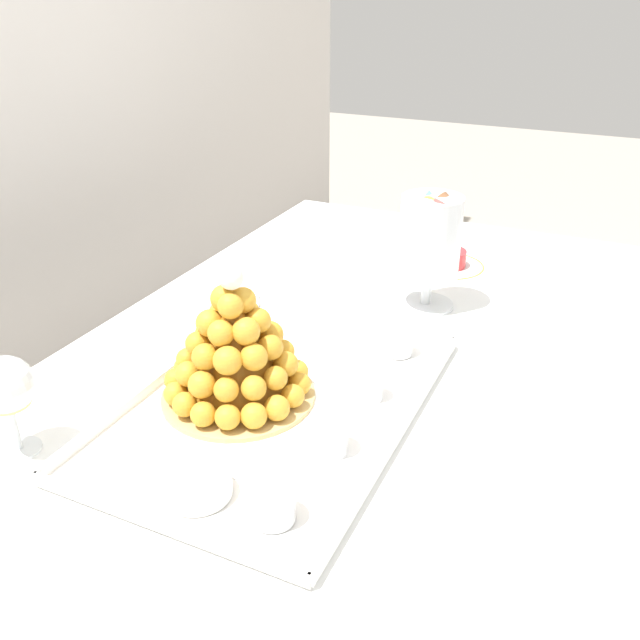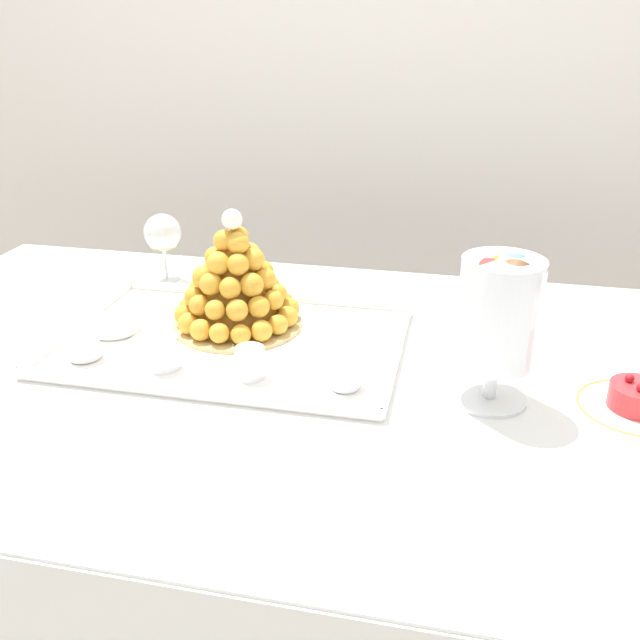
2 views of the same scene
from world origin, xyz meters
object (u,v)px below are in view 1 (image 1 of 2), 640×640
at_px(wine_glass, 6,388).
at_px(croquembouche, 235,351).
at_px(dessert_cup_left, 273,505).
at_px(macaron_goblet, 430,239).
at_px(dessert_cup_centre, 368,385).
at_px(dessert_cup_mid_right, 399,342).
at_px(dessert_cup_mid_left, 329,436).
at_px(creme_brulee_ramekin, 197,486).
at_px(serving_tray, 277,404).
at_px(fruit_tart_plate, 447,262).

bearing_deg(wine_glass, croquembouche, -42.05).
height_order(dessert_cup_left, macaron_goblet, macaron_goblet).
height_order(dessert_cup_centre, dessert_cup_mid_right, dessert_cup_centre).
bearing_deg(dessert_cup_mid_right, croquembouche, 142.30).
relative_size(dessert_cup_mid_left, creme_brulee_ramekin, 0.64).
xyz_separation_m(croquembouche, dessert_cup_mid_left, (-0.07, -0.19, -0.06)).
height_order(creme_brulee_ramekin, wine_glass, wine_glass).
bearing_deg(serving_tray, croquembouche, 99.31).
xyz_separation_m(dessert_cup_left, fruit_tart_plate, (0.91, 0.03, -0.02)).
bearing_deg(macaron_goblet, wine_glass, 151.45).
distance_m(dessert_cup_mid_left, creme_brulee_ramekin, 0.20).
distance_m(serving_tray, creme_brulee_ramekin, 0.23).
bearing_deg(macaron_goblet, fruit_tart_plate, 3.85).
xyz_separation_m(dessert_cup_centre, wine_glass, (-0.33, 0.41, 0.07)).
xyz_separation_m(creme_brulee_ramekin, fruit_tart_plate, (0.91, -0.08, -0.01)).
relative_size(dessert_cup_left, dessert_cup_centre, 1.05).
relative_size(dessert_cup_mid_left, fruit_tart_plate, 0.33).
distance_m(dessert_cup_left, macaron_goblet, 0.70).
bearing_deg(croquembouche, dessert_cup_centre, -65.75).
bearing_deg(serving_tray, dessert_cup_centre, -59.07).
relative_size(dessert_cup_left, dessert_cup_mid_left, 0.97).
bearing_deg(dessert_cup_centre, dessert_cup_mid_left, -179.79).
height_order(croquembouche, creme_brulee_ramekin, croquembouche).
bearing_deg(croquembouche, dessert_cup_mid_right, -37.70).
relative_size(serving_tray, croquembouche, 2.50).
bearing_deg(creme_brulee_ramekin, serving_tray, 1.59).
height_order(serving_tray, wine_glass, wine_glass).
relative_size(croquembouche, dessert_cup_mid_right, 4.86).
xyz_separation_m(dessert_cup_mid_right, macaron_goblet, (0.23, 0.02, 0.12)).
relative_size(dessert_cup_mid_right, creme_brulee_ramekin, 0.56).
relative_size(dessert_cup_centre, creme_brulee_ramekin, 0.59).
height_order(serving_tray, macaron_goblet, macaron_goblet).
height_order(croquembouche, dessert_cup_centre, croquembouche).
relative_size(dessert_cup_mid_right, wine_glass, 0.33).
distance_m(dessert_cup_mid_right, wine_glass, 0.64).
bearing_deg(macaron_goblet, dessert_cup_mid_right, -175.08).
xyz_separation_m(serving_tray, creme_brulee_ramekin, (-0.23, -0.01, 0.02)).
bearing_deg(wine_glass, dessert_cup_left, -86.35).
distance_m(dessert_cup_centre, wine_glass, 0.54).
relative_size(dessert_cup_left, dessert_cup_mid_right, 1.10).
bearing_deg(wine_glass, fruit_tart_plate, -21.85).
relative_size(dessert_cup_mid_right, macaron_goblet, 0.21).
xyz_separation_m(dessert_cup_mid_left, macaron_goblet, (0.54, 0.02, 0.11)).
bearing_deg(dessert_cup_left, creme_brulee_ramekin, 90.87).
height_order(dessert_cup_mid_left, creme_brulee_ramekin, dessert_cup_mid_left).
bearing_deg(serving_tray, dessert_cup_mid_right, -27.85).
xyz_separation_m(dessert_cup_centre, macaron_goblet, (0.39, 0.02, 0.11)).
height_order(serving_tray, creme_brulee_ramekin, creme_brulee_ramekin).
xyz_separation_m(macaron_goblet, fruit_tart_plate, (0.22, 0.01, -0.13)).
height_order(dessert_cup_centre, macaron_goblet, macaron_goblet).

